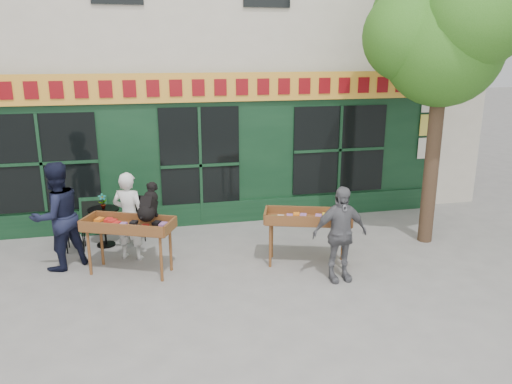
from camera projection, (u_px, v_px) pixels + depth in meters
ground at (218, 266)px, 8.96m from camera, size 80.00×80.00×0.00m
building at (180, 3)px, 13.22m from camera, size 14.00×7.26×10.00m
street_tree at (445, 29)px, 9.13m from camera, size 3.05×2.90×5.60m
book_cart_center at (129, 228)px, 8.48m from camera, size 1.62×1.18×0.99m
dog at (148, 201)px, 8.38m from camera, size 0.56×0.69×0.60m
woman at (129, 216)px, 9.09m from camera, size 0.71×0.61×1.65m
book_cart_right at (308, 220)px, 8.86m from camera, size 1.62×1.06×0.99m
man_right at (340, 234)px, 8.22m from camera, size 0.96×0.42×1.63m
bistro_table at (104, 220)px, 9.76m from camera, size 0.60×0.60×0.76m
bistro_chair_left at (69, 223)px, 9.52m from camera, size 0.37×0.37×0.95m
bistro_chair_right at (136, 215)px, 10.00m from camera, size 0.51×0.51×0.95m
potted_plant at (103, 201)px, 9.66m from camera, size 0.19×0.15×0.31m
man_left at (57, 216)px, 8.65m from camera, size 1.18×1.14×1.92m
chalkboard at (94, 216)px, 10.41m from camera, size 0.56×0.21×0.79m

